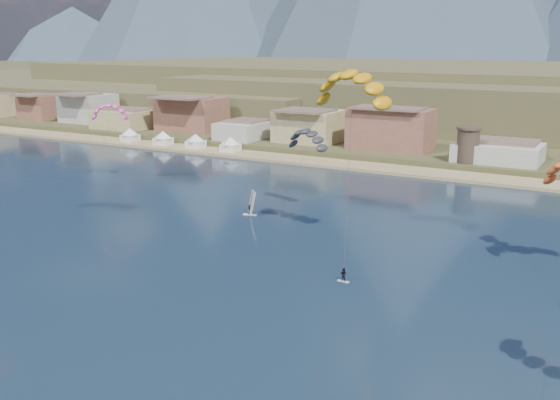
# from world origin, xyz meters

# --- Properties ---
(ground) EXTENTS (2400.00, 2400.00, 0.00)m
(ground) POSITION_xyz_m (0.00, 0.00, 0.00)
(ground) COLOR black
(ground) RESTS_ON ground
(beach) EXTENTS (2200.00, 12.00, 0.90)m
(beach) POSITION_xyz_m (0.00, 106.00, 0.25)
(beach) COLOR tan
(beach) RESTS_ON ground
(town) EXTENTS (400.00, 24.00, 12.00)m
(town) POSITION_xyz_m (-40.00, 122.00, 8.00)
(town) COLOR beige
(town) RESTS_ON ground
(watchtower) EXTENTS (5.82, 5.82, 8.60)m
(watchtower) POSITION_xyz_m (5.00, 114.00, 6.37)
(watchtower) COLOR #47382D
(watchtower) RESTS_ON ground
(beach_tents) EXTENTS (43.40, 6.40, 5.00)m
(beach_tents) POSITION_xyz_m (-76.25, 106.00, 3.71)
(beach_tents) COLOR white
(beach_tents) RESTS_ON ground
(kitesurfer_yellow) EXTENTS (13.01, 16.94, 28.57)m
(kitesurfer_yellow) POSITION_xyz_m (3.83, 45.94, 24.45)
(kitesurfer_yellow) COLOR silver
(kitesurfer_yellow) RESTS_ON ground
(distant_kite_pink) EXTENTS (8.56, 7.51, 19.03)m
(distant_kite_pink) POSITION_xyz_m (-59.48, 62.33, 16.30)
(distant_kite_pink) COLOR #262626
(distant_kite_pink) RESTS_ON ground
(distant_kite_dark) EXTENTS (9.34, 6.85, 16.86)m
(distant_kite_dark) POSITION_xyz_m (-11.80, 62.71, 13.78)
(distant_kite_dark) COLOR #262626
(distant_kite_dark) RESTS_ON ground
(windsurfer) EXTENTS (2.58, 2.82, 4.44)m
(windsurfer) POSITION_xyz_m (-18.78, 54.32, 1.41)
(windsurfer) COLOR silver
(windsurfer) RESTS_ON ground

